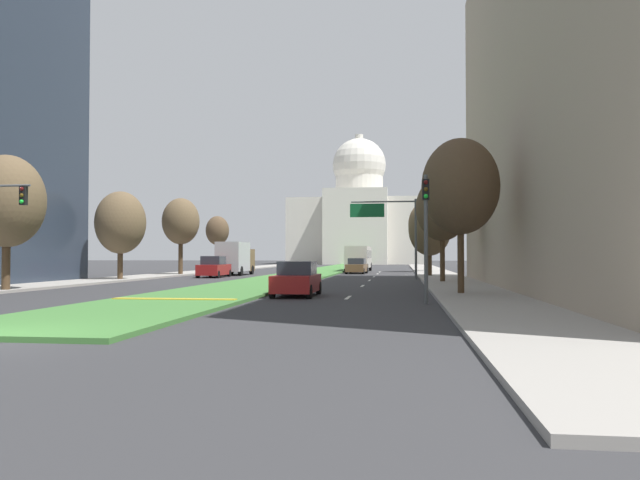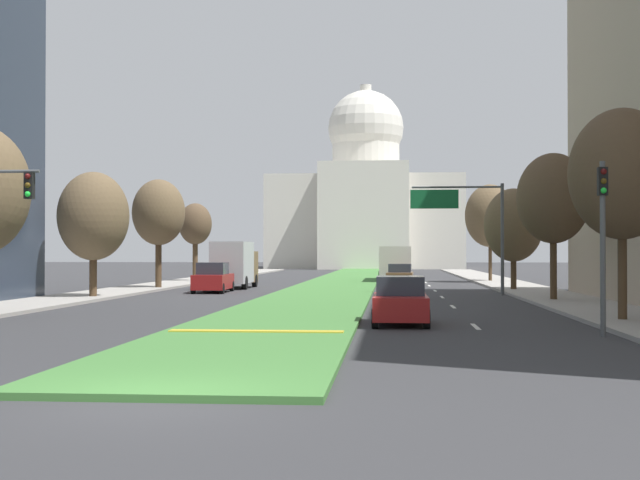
% 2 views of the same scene
% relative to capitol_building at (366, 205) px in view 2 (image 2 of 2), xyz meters
% --- Properties ---
extents(ground_plane, '(273.55, 273.55, 0.00)m').
position_rel_capitol_building_xyz_m(ground_plane, '(0.00, -61.33, -9.87)').
color(ground_plane, '#333335').
extents(grass_median, '(5.78, 111.91, 0.14)m').
position_rel_capitol_building_xyz_m(grass_median, '(0.00, -67.54, -9.80)').
color(grass_median, '#427A38').
rests_on(grass_median, ground_plane).
extents(median_curb_nose, '(5.20, 0.50, 0.04)m').
position_rel_capitol_building_xyz_m(median_curb_nose, '(0.00, -112.05, -9.71)').
color(median_curb_nose, gold).
rests_on(median_curb_nose, grass_median).
extents(lane_dashes_right, '(0.16, 44.92, 0.01)m').
position_rel_capitol_building_xyz_m(lane_dashes_right, '(6.81, -85.43, -9.86)').
color(lane_dashes_right, silver).
rests_on(lane_dashes_right, ground_plane).
extents(sidewalk_left, '(4.00, 111.91, 0.15)m').
position_rel_capitol_building_xyz_m(sidewalk_left, '(-12.74, -73.76, -9.79)').
color(sidewalk_left, '#9E9991').
rests_on(sidewalk_left, ground_plane).
extents(sidewalk_right, '(4.00, 111.91, 0.15)m').
position_rel_capitol_building_xyz_m(sidewalk_right, '(12.74, -73.76, -9.79)').
color(sidewalk_right, '#9E9991').
rests_on(sidewalk_right, ground_plane).
extents(capitol_building, '(29.75, 24.63, 29.05)m').
position_rel_capitol_building_xyz_m(capitol_building, '(0.00, 0.00, 0.00)').
color(capitol_building, silver).
rests_on(capitol_building, ground_plane).
extents(traffic_light_near_right, '(0.28, 0.35, 5.20)m').
position_rel_capitol_building_xyz_m(traffic_light_near_right, '(10.24, -111.30, -6.55)').
color(traffic_light_near_right, '#515456').
rests_on(traffic_light_near_right, ground_plane).
extents(overhead_guide_sign, '(5.43, 0.20, 6.50)m').
position_rel_capitol_building_xyz_m(overhead_guide_sign, '(8.44, -86.29, -5.23)').
color(overhead_guide_sign, '#515456').
rests_on(overhead_guide_sign, ground_plane).
extents(street_tree_right_near, '(3.70, 3.70, 7.57)m').
position_rel_capitol_building_xyz_m(street_tree_right_near, '(12.08, -106.32, -4.63)').
color(street_tree_right_near, '#4C3823').
rests_on(street_tree_right_near, ground_plane).
extents(street_tree_left_mid, '(3.79, 3.79, 6.80)m').
position_rel_capitol_building_xyz_m(street_tree_left_mid, '(-11.88, -92.20, -5.46)').
color(street_tree_left_mid, '#4C3823').
rests_on(street_tree_left_mid, ground_plane).
extents(street_tree_right_mid, '(3.63, 3.63, 7.47)m').
position_rel_capitol_building_xyz_m(street_tree_right_mid, '(12.08, -93.24, -4.69)').
color(street_tree_right_mid, '#4C3823').
rests_on(street_tree_right_mid, ground_plane).
extents(street_tree_left_far, '(3.54, 3.54, 7.39)m').
position_rel_capitol_building_xyz_m(street_tree_left_far, '(-11.56, -80.23, -4.73)').
color(street_tree_left_far, '#4C3823').
rests_on(street_tree_left_far, ground_plane).
extents(street_tree_right_far, '(3.74, 3.74, 6.57)m').
position_rel_capitol_building_xyz_m(street_tree_right_far, '(11.78, -81.17, -5.65)').
color(street_tree_right_far, '#4C3823').
rests_on(street_tree_right_far, ground_plane).
extents(street_tree_left_distant, '(2.73, 2.73, 6.55)m').
position_rel_capitol_building_xyz_m(street_tree_left_distant, '(-12.20, -66.40, -5.11)').
color(street_tree_left_distant, '#4C3823').
rests_on(street_tree_left_distant, ground_plane).
extents(street_tree_right_distant, '(4.15, 4.15, 8.11)m').
position_rel_capitol_building_xyz_m(street_tree_right_distant, '(12.16, -64.54, -4.36)').
color(street_tree_right_distant, '#4C3823').
rests_on(street_tree_right_distant, ground_plane).
extents(sedan_lead_stopped, '(1.91, 4.15, 1.67)m').
position_rel_capitol_building_xyz_m(sedan_lead_stopped, '(4.30, -107.37, -9.09)').
color(sedan_lead_stopped, maroon).
rests_on(sedan_lead_stopped, ground_plane).
extents(sedan_midblock, '(2.08, 4.73, 1.86)m').
position_rel_capitol_building_xyz_m(sedan_midblock, '(-7.00, -84.31, -9.00)').
color(sedan_midblock, maroon).
rests_on(sedan_midblock, ground_plane).
extents(sedan_distant, '(2.14, 4.42, 1.62)m').
position_rel_capitol_building_xyz_m(sedan_distant, '(4.65, -72.24, -9.10)').
color(sedan_distant, brown).
rests_on(sedan_distant, ground_plane).
extents(box_truck_delivery, '(2.40, 6.40, 3.20)m').
position_rel_capitol_building_xyz_m(box_truck_delivery, '(-6.80, -78.08, -8.19)').
color(box_truck_delivery, brown).
rests_on(box_truck_delivery, ground_plane).
extents(city_bus, '(2.62, 11.00, 2.95)m').
position_rel_capitol_building_xyz_m(city_bus, '(4.30, -63.82, -8.10)').
color(city_bus, beige).
rests_on(city_bus, ground_plane).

